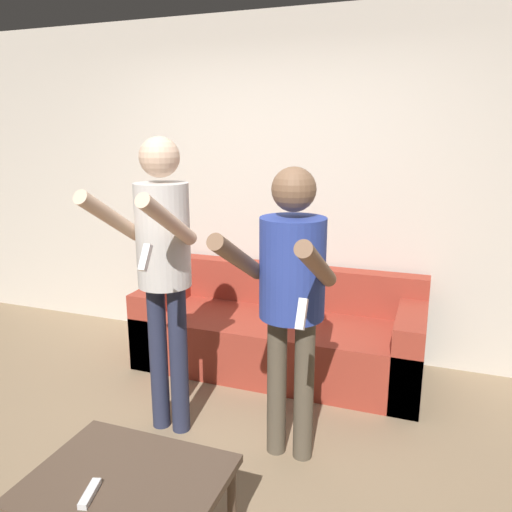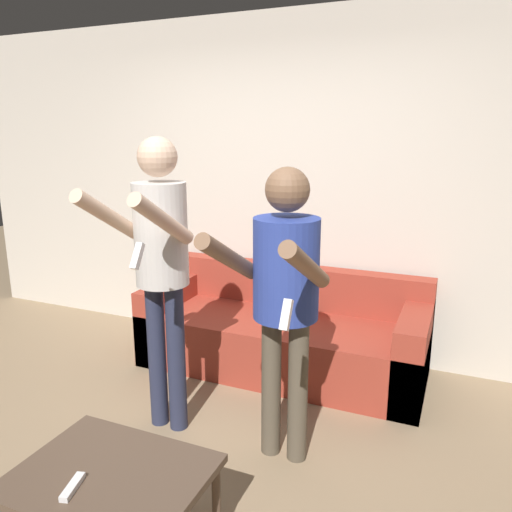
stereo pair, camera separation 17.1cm
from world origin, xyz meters
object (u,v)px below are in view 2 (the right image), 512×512
person_standing_left (160,255)px  remote_on_table (73,487)px  couch (283,335)px  coffee_table (110,483)px  person_standing_right (285,284)px

person_standing_left → remote_on_table: (0.28, -1.09, -0.66)m
remote_on_table → couch: bearing=87.4°
coffee_table → person_standing_right: bearing=66.6°
couch → coffee_table: couch is taller
person_standing_left → remote_on_table: bearing=-75.4°
couch → person_standing_right: size_ratio=1.32×
person_standing_left → remote_on_table: 1.31m
coffee_table → remote_on_table: size_ratio=5.07×
person_standing_left → person_standing_right: (0.77, -0.00, -0.08)m
coffee_table → remote_on_table: remote_on_table is taller
coffee_table → person_standing_left: bearing=110.4°
couch → remote_on_table: (-0.10, -2.13, 0.18)m
couch → remote_on_table: bearing=-92.6°
couch → person_standing_left: person_standing_left is taller
person_standing_left → person_standing_right: 0.77m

